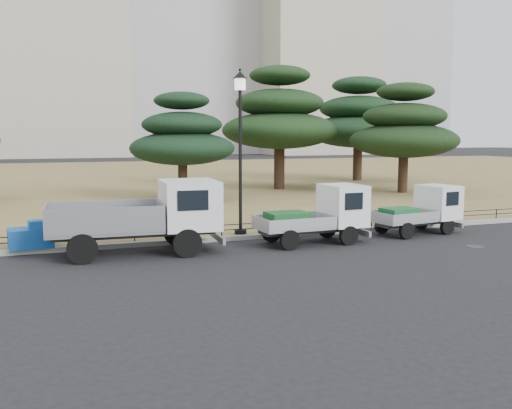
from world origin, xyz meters
name	(u,v)px	position (x,y,z in m)	size (l,w,h in m)	color
ground	(278,254)	(0.00, 0.00, 0.00)	(220.00, 220.00, 0.00)	black
lawn	(136,179)	(0.00, 30.60, 0.07)	(120.00, 56.00, 0.15)	olive
curb	(250,237)	(0.00, 2.60, 0.08)	(120.00, 0.25, 0.16)	gray
truck_large	(145,214)	(-3.83, 1.42, 1.24)	(5.22, 2.29, 2.24)	black
truck_kei_front	(319,215)	(1.98, 1.16, 0.97)	(3.75, 1.75, 1.95)	black
truck_kei_rear	(422,210)	(6.38, 1.56, 0.88)	(3.53, 1.88, 1.76)	black
street_lamp	(240,125)	(-0.26, 2.90, 3.98)	(0.51, 0.51, 5.67)	black
pipe_fence	(249,226)	(0.00, 2.75, 0.44)	(38.00, 0.04, 0.40)	black
tarp_pile	(31,237)	(-7.17, 2.83, 0.50)	(1.41, 1.11, 0.87)	#1654AF
manhole	(475,247)	(6.50, -1.20, 0.01)	(0.60, 0.60, 0.01)	#2D2D30
pine_center_left	(182,138)	(0.23, 14.30, 3.48)	(5.68, 5.68, 5.77)	black
pine_center_right	(280,118)	(7.34, 17.88, 4.67)	(7.36, 7.36, 7.81)	black
pine_east_near	(404,130)	(13.56, 13.31, 3.94)	(6.50, 6.50, 6.56)	black
pine_east_far	(358,121)	(15.59, 22.27, 4.65)	(7.77, 7.77, 7.81)	black
tower_east	(312,23)	(40.00, 82.00, 24.00)	(20.00, 18.00, 48.00)	#AAA08C
radio_tower	(447,5)	(72.00, 85.00, 30.04)	(1.80, 1.80, 63.00)	#D83F33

